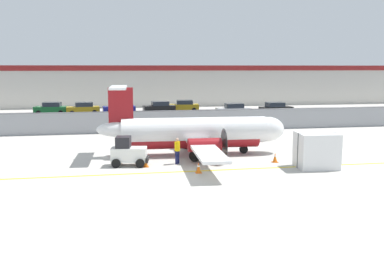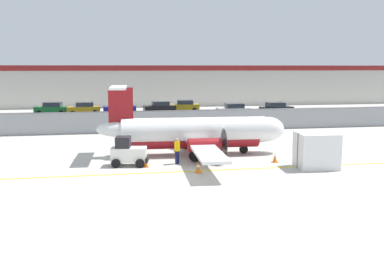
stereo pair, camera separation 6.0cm
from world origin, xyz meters
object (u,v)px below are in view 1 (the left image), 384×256
object	(u,v)px
ground_crew_worker	(177,149)
traffic_cone_far_right	(275,158)
baggage_tug	(128,152)
cargo_container	(317,150)
traffic_cone_near_right	(198,168)
traffic_cone_far_left	(146,162)
commuter_airplane	(198,133)
parked_car_2	(119,108)
parked_car_6	(276,108)
traffic_cone_near_left	(118,147)
parked_car_0	(51,108)
parked_car_4	(184,106)
parked_car_5	(233,110)
parked_car_3	(159,107)
parked_car_1	(83,108)

from	to	relation	value
ground_crew_worker	traffic_cone_far_right	xyz separation A→B (m)	(6.42, -0.69, -0.64)
baggage_tug	cargo_container	world-z (taller)	cargo_container
traffic_cone_near_right	traffic_cone_far_left	distance (m)	3.64
commuter_airplane	parked_car_2	size ratio (longest dim) A/B	3.71
commuter_airplane	traffic_cone_near_right	size ratio (longest dim) A/B	25.08
traffic_cone_far_right	parked_car_6	size ratio (longest dim) A/B	0.15
ground_crew_worker	cargo_container	bearing A→B (deg)	-154.54
traffic_cone_near_left	parked_car_0	xyz separation A→B (m)	(-8.46, 26.15, 0.58)
traffic_cone_near_right	parked_car_4	bearing A→B (deg)	82.51
parked_car_4	parked_car_5	xyz separation A→B (m)	(5.30, -6.53, 0.00)
baggage_tug	traffic_cone_near_right	xyz separation A→B (m)	(4.04, -2.65, -0.54)
commuter_airplane	parked_car_3	size ratio (longest dim) A/B	3.71
ground_crew_worker	parked_car_2	bearing A→B (deg)	-40.63
ground_crew_worker	traffic_cone_far_left	world-z (taller)	ground_crew_worker
parked_car_3	parked_car_4	world-z (taller)	same
parked_car_1	parked_car_3	world-z (taller)	same
traffic_cone_far_left	parked_car_2	world-z (taller)	parked_car_2
parked_car_5	parked_car_6	xyz separation A→B (m)	(5.91, 0.68, 0.00)
parked_car_1	traffic_cone_near_left	bearing A→B (deg)	92.45
traffic_cone_near_left	parked_car_6	distance (m)	29.12
commuter_airplane	cargo_container	distance (m)	8.39
parked_car_3	parked_car_2	bearing A→B (deg)	-3.69
traffic_cone_near_right	commuter_airplane	bearing A→B (deg)	79.73
commuter_airplane	parked_car_3	world-z (taller)	commuter_airplane
commuter_airplane	parked_car_1	size ratio (longest dim) A/B	3.66
traffic_cone_near_right	traffic_cone_far_left	bearing A→B (deg)	145.13
traffic_cone_far_right	traffic_cone_near_left	bearing A→B (deg)	151.07
baggage_tug	parked_car_2	distance (m)	29.79
baggage_tug	parked_car_6	xyz separation A→B (m)	(19.76, 25.71, 0.04)
commuter_airplane	parked_car_4	world-z (taller)	commuter_airplane
baggage_tug	parked_car_6	size ratio (longest dim) A/B	0.57
traffic_cone_near_left	traffic_cone_far_right	distance (m)	11.64
parked_car_1	parked_car_4	world-z (taller)	same
parked_car_0	parked_car_4	bearing A→B (deg)	-172.57
traffic_cone_far_right	parked_car_2	xyz separation A→B (m)	(-9.96, 30.50, 0.58)
ground_crew_worker	parked_car_3	size ratio (longest dim) A/B	0.39
parked_car_1	ground_crew_worker	bearing A→B (deg)	97.70
traffic_cone_near_left	traffic_cone_far_left	xyz separation A→B (m)	(1.68, -5.48, 0.00)
parked_car_0	parked_car_1	world-z (taller)	same
traffic_cone_far_left	parked_car_3	bearing A→B (deg)	82.69
parked_car_5	parked_car_3	bearing A→B (deg)	-28.53
traffic_cone_near_left	traffic_cone_far_left	bearing A→B (deg)	-73.00
traffic_cone_far_right	parked_car_0	size ratio (longest dim) A/B	0.15
cargo_container	traffic_cone_near_left	bearing A→B (deg)	152.84
traffic_cone_far_left	parked_car_2	distance (m)	30.39
parked_car_4	parked_car_3	bearing A→B (deg)	30.32
commuter_airplane	traffic_cone_near_left	xyz separation A→B (m)	(-5.61, 2.30, -1.29)
baggage_tug	ground_crew_worker	bearing A→B (deg)	8.79
traffic_cone_far_right	parked_car_0	distance (m)	36.85
baggage_tug	traffic_cone_far_left	size ratio (longest dim) A/B	3.87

